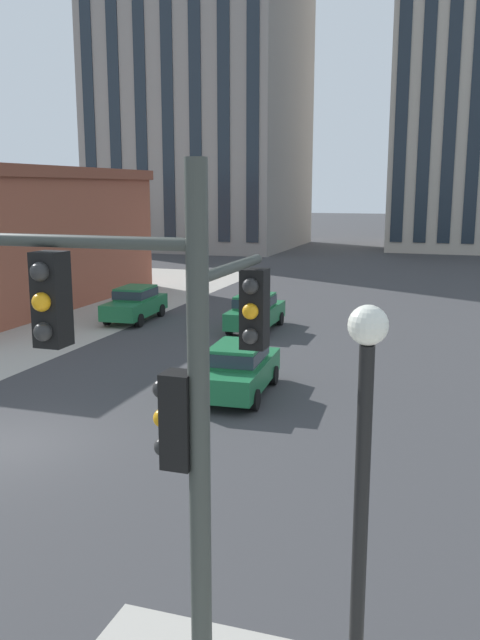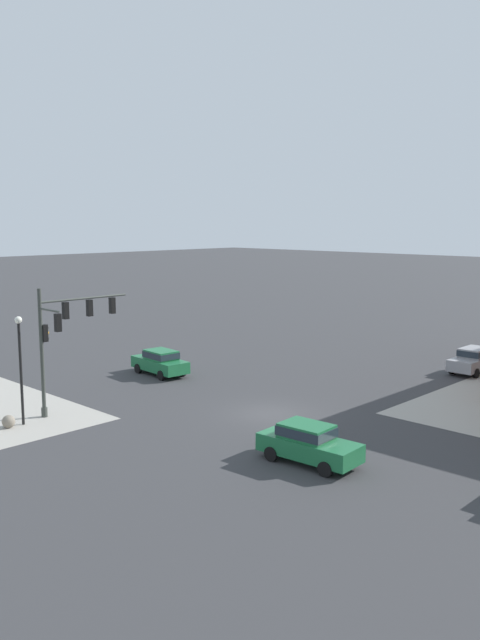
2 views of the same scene
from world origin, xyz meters
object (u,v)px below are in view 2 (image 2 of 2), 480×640
bollard_sphere_curb_a (9,422)px  car_cross_eastbound (474,359)px  car_main_southbound_near (160,361)px  car_main_southbound_far (308,442)px  street_lamp_corner_near (20,357)px  traffic_signal_main (63,331)px

bollard_sphere_curb_a → car_cross_eastbound: car_cross_eastbound is taller
car_main_southbound_near → car_main_southbound_far: (6.03, 17.18, 0.00)m
street_lamp_corner_near → car_main_southbound_far: size_ratio=1.22×
traffic_signal_main → car_main_southbound_far: traffic_signal_main is taller
street_lamp_corner_near → car_main_southbound_near: bearing=-163.2°
traffic_signal_main → bollard_sphere_curb_a: size_ratio=10.48×
traffic_signal_main → car_main_southbound_near: bearing=-160.2°
car_main_southbound_far → car_cross_eastbound: same height
bollard_sphere_curb_a → car_cross_eastbound: size_ratio=0.15×
bollard_sphere_curb_a → street_lamp_corner_near: bearing=178.1°
street_lamp_corner_near → car_main_southbound_far: street_lamp_corner_near is taller
car_main_southbound_near → car_main_southbound_far: size_ratio=1.01×
street_lamp_corner_near → car_main_southbound_near: street_lamp_corner_near is taller
traffic_signal_main → car_main_southbound_near: 10.34m
street_lamp_corner_near → car_main_southbound_near: (-11.75, -3.54, -2.53)m
bollard_sphere_curb_a → street_lamp_corner_near: street_lamp_corner_near is taller
bollard_sphere_curb_a → car_cross_eastbound: 29.83m
bollard_sphere_curb_a → street_lamp_corner_near: size_ratio=0.12×
street_lamp_corner_near → car_cross_eastbound: bearing=157.5°
car_main_southbound_near → car_cross_eastbound: size_ratio=1.03×
car_main_southbound_far → traffic_signal_main: bearing=-77.3°
traffic_signal_main → car_cross_eastbound: traffic_signal_main is taller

